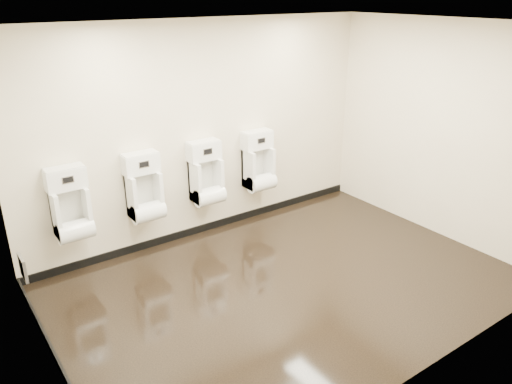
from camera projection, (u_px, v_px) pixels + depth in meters
ground at (288, 285)px, 5.65m from camera, size 5.00×3.50×0.00m
ceiling at (295, 25)px, 4.59m from camera, size 5.00×3.50×0.00m
back_wall at (206, 132)px, 6.44m from camera, size 5.00×0.02×2.80m
front_wall at (436, 231)px, 3.80m from camera, size 5.00×0.02×2.80m
left_wall at (35, 233)px, 3.78m from camera, size 0.02×3.50×2.80m
right_wall at (441, 131)px, 6.46m from camera, size 0.02×3.50×2.80m
tile_overlay_left at (36, 232)px, 3.78m from camera, size 0.01×3.50×2.80m
skirting_back at (210, 226)px, 6.94m from camera, size 5.00×0.02×0.10m
skirting_left at (63, 372)px, 4.29m from camera, size 0.02×3.50×0.10m
access_panel at (23, 268)px, 5.03m from camera, size 0.04×0.25×0.25m
urinal_0 at (71, 209)px, 5.56m from camera, size 0.44×0.33×0.83m
urinal_1 at (145, 192)px, 6.03m from camera, size 0.44×0.33×0.83m
urinal_2 at (206, 178)px, 6.49m from camera, size 0.44×0.33×0.83m
urinal_3 at (259, 165)px, 6.94m from camera, size 0.44×0.33×0.83m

